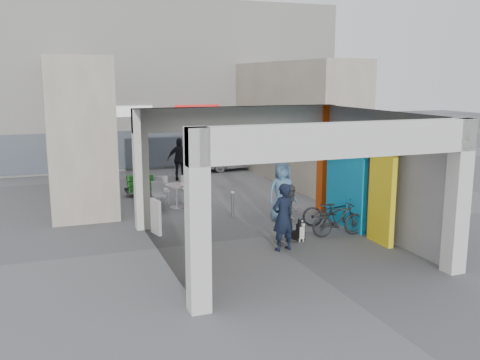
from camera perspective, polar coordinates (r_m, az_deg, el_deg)
name	(u,v)px	position (r m, az deg, el deg)	size (l,w,h in m)	color
ground	(263,237)	(14.97, 2.52, -6.06)	(90.00, 90.00, 0.00)	#5D5D62
arcade_canopy	(296,158)	(13.95, 5.95, 2.34)	(6.40, 6.45, 6.40)	beige
far_building	(157,85)	(27.75, -8.80, 10.03)	(18.00, 4.08, 8.00)	white
plaza_bldg_left	(74,128)	(20.81, -17.30, 5.29)	(2.00, 9.00, 5.00)	#B9AB99
plaza_bldg_right	(293,121)	(23.08, 5.72, 6.24)	(2.00, 9.00, 5.00)	#B9AB99
bollard_left	(189,205)	(16.64, -5.46, -2.72)	(0.09, 0.09, 0.92)	gray
bollard_center	(233,205)	(16.86, -0.79, -2.66)	(0.09, 0.09, 0.81)	gray
bollard_right	(283,200)	(17.44, 4.57, -2.12)	(0.09, 0.09, 0.88)	gray
advert_board_near	(193,261)	(11.60, -5.08, -8.58)	(0.13, 0.55, 1.00)	white
advert_board_far	(156,217)	(15.25, -8.94, -3.89)	(0.20, 0.55, 1.00)	white
cafe_set	(171,196)	(18.53, -7.38, -1.72)	(1.59, 1.29, 0.96)	#A9A9AF
produce_stand	(141,188)	(20.30, -10.54, -0.82)	(1.15, 0.62, 0.76)	black
crate_stack	(200,177)	(22.36, -4.31, 0.37)	(0.45, 0.35, 0.56)	#185419
border_collie	(300,231)	(14.63, 6.38, -5.48)	(0.24, 0.47, 0.64)	black
man_with_dog	(283,217)	(13.64, 4.61, -3.97)	(0.64, 0.42, 1.75)	black
man_back_turned	(290,214)	(14.20, 5.40, -3.67)	(0.78, 0.61, 1.61)	#414144
man_elderly	(282,192)	(16.42, 4.50, -1.24)	(0.90, 0.59, 1.84)	#537AA1
man_crates	(180,159)	(22.98, -6.42, 2.21)	(1.07, 0.44, 1.82)	black
bicycle_front	(333,212)	(16.03, 9.85, -3.35)	(0.61, 1.76, 0.93)	black
bicycle_rear	(339,220)	(15.15, 10.47, -4.17)	(0.45, 1.58, 0.95)	black
white_van	(234,156)	(25.75, -0.65, 2.57)	(1.47, 3.66, 1.25)	white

